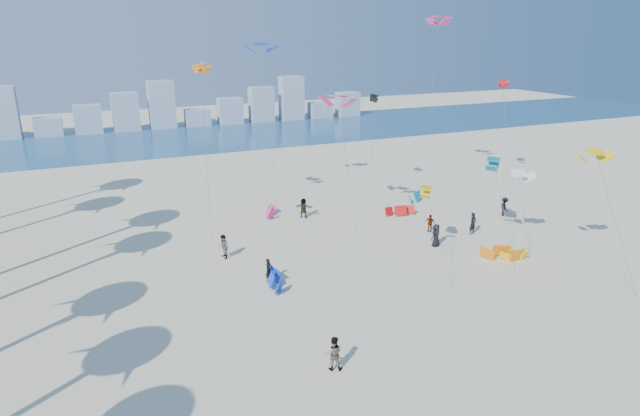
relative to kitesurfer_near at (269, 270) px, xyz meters
name	(u,v)px	position (x,y,z in m)	size (l,w,h in m)	color
ground	(401,408)	(1.31, -15.06, -0.83)	(220.00, 220.00, 0.00)	beige
ocean	(164,138)	(1.31, 56.94, -0.83)	(220.00, 220.00, 0.00)	navy
kitesurfer_near	(269,270)	(0.00, 0.00, 0.00)	(0.61, 0.40, 1.67)	black
kitesurfer_mid	(334,353)	(-0.27, -11.06, 0.10)	(0.90, 0.70, 1.86)	gray
kitesurfers_far	(381,221)	(12.15, 5.45, 0.09)	(27.51, 12.04, 1.92)	black
grounded_kites	(393,231)	(12.42, 3.96, -0.37)	(22.25, 19.58, 1.03)	#0D36E2
flying_kites	(405,92)	(15.48, 7.77, 10.72)	(34.69, 30.06, 18.55)	yellow
distant_skyline	(147,112)	(0.12, 66.94, 2.25)	(85.00, 3.00, 8.40)	#9EADBF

